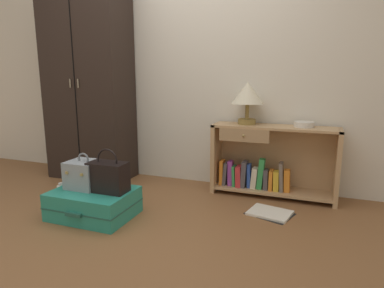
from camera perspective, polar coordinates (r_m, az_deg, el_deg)
ground_plane at (r=2.57m, az=-13.29°, el=-15.14°), size 9.00×9.00×0.00m
back_wall at (r=3.64m, az=-0.72°, el=14.10°), size 6.40×0.10×2.60m
wardrobe at (r=3.90m, az=-17.23°, el=9.93°), size 0.92×0.47×2.13m
bookshelf at (r=3.30m, az=12.82°, el=-3.12°), size 1.16×0.32×0.68m
table_lamp at (r=3.25m, az=9.46°, el=8.25°), size 0.30×0.30×0.40m
bowl at (r=3.21m, az=18.56°, el=3.19°), size 0.18×0.18×0.05m
suitcase_large at (r=2.91m, az=-16.41°, el=-9.65°), size 0.65×0.51×0.22m
train_case at (r=2.92m, az=-17.89°, el=-4.91°), size 0.26×0.25×0.30m
handbag at (r=2.77m, az=-14.12°, el=-5.38°), size 0.31×0.17×0.35m
bottle at (r=3.24m, az=-21.37°, el=-8.07°), size 0.07×0.07×0.21m
open_book_on_floor at (r=2.94m, az=13.13°, el=-11.39°), size 0.42×0.38×0.02m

